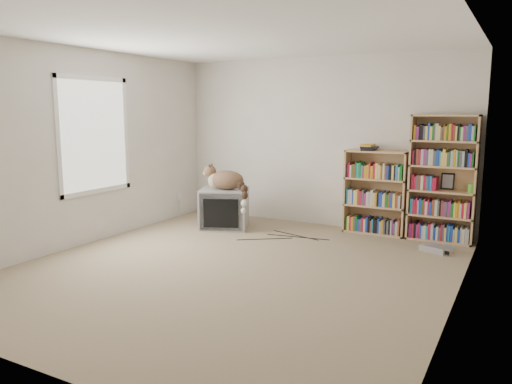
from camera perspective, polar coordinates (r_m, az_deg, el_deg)
The scene contains 17 objects.
floor at distance 5.55m, azimuth -2.45°, elevation -8.76°, with size 4.50×5.00×0.01m, color gray.
wall_back at distance 7.55m, azimuth 7.34°, elevation 5.65°, with size 4.50×0.02×2.50m, color beige.
wall_front at distance 3.43m, azimuth -24.66°, elevation 0.56°, with size 4.50×0.02×2.50m, color beige.
wall_left at distance 6.74m, azimuth -19.22°, elevation 4.78°, with size 0.02×5.00×2.50m, color beige.
wall_right at distance 4.57m, azimuth 22.43°, elevation 2.69°, with size 0.02×5.00×2.50m, color beige.
ceiling at distance 5.34m, azimuth -2.65°, elevation 17.69°, with size 4.50×5.00×0.02m, color white.
window at distance 6.86m, azimuth -17.99°, elevation 6.17°, with size 0.02×1.22×1.52m, color white.
crt_tv at distance 7.39m, azimuth -3.64°, elevation -1.87°, with size 0.86×0.83×0.59m.
cat at distance 7.19m, azimuth -3.12°, elevation 1.04°, with size 0.83×0.55×0.62m.
bookcase_tall at distance 7.00m, azimuth 20.55°, elevation 1.14°, with size 0.84×0.30×1.67m.
bookcase_short at distance 7.22m, azimuth 13.52°, elevation -0.42°, with size 0.85×0.30×1.17m.
book_stack at distance 7.12m, azimuth 12.72°, elevation 5.00°, with size 0.20×0.26×0.09m, color #A61632.
green_mug at distance 6.95m, azimuth 23.45°, elevation 0.41°, with size 0.10×0.10×0.11m, color #52B032.
framed_print at distance 7.08m, azimuth 21.06°, elevation 1.15°, with size 0.17×0.01×0.22m, color black.
dvd_player at distance 6.58m, azimuth 19.88°, elevation -6.08°, with size 0.33×0.24×0.08m, color silver.
wall_outlet at distance 8.27m, azimuth -8.82°, elevation -0.56°, with size 0.01×0.08×0.13m, color silver.
floor_cables at distance 6.74m, azimuth 5.52°, elevation -5.49°, with size 1.20×0.70×0.01m, color black, non-canonical shape.
Camera 1 is at (2.73, -4.52, 1.72)m, focal length 35.00 mm.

